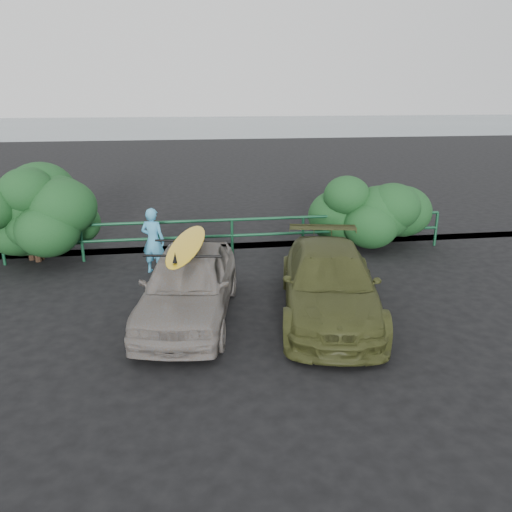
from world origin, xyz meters
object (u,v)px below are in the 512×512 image
at_px(guardrail, 196,238).
at_px(man, 153,241).
at_px(surfboard, 187,245).
at_px(olive_vehicle, 329,283).
at_px(sedan, 189,284).

relative_size(guardrail, man, 8.45).
bearing_deg(man, surfboard, 130.01).
bearing_deg(olive_vehicle, man, 151.94).
xyz_separation_m(olive_vehicle, surfboard, (-2.80, 0.24, 0.86)).
bearing_deg(guardrail, surfboard, -93.73).
bearing_deg(guardrail, man, -133.12).
xyz_separation_m(sedan, olive_vehicle, (2.80, -0.24, -0.05)).
bearing_deg(surfboard, guardrail, 96.77).
distance_m(sedan, olive_vehicle, 2.82).
xyz_separation_m(sedan, surfboard, (0.00, 0.00, 0.81)).
xyz_separation_m(man, surfboard, (0.82, -2.75, 0.70)).
relative_size(guardrail, surfboard, 4.93).
bearing_deg(sedan, man, 117.01).
bearing_deg(guardrail, olive_vehicle, -58.35).
xyz_separation_m(olive_vehicle, man, (-3.62, 3.00, 0.16)).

